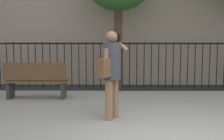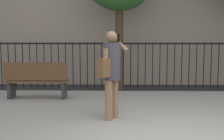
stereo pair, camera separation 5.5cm
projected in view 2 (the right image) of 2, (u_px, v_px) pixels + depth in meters
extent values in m
cube|color=#9E9B93|center=(155.00, 112.00, 6.16)|extent=(28.00, 4.40, 0.15)
cube|color=black|center=(142.00, 44.00, 9.68)|extent=(12.00, 0.04, 0.06)
cylinder|color=black|center=(1.00, 65.00, 9.87)|extent=(0.03, 0.03, 1.60)
cylinder|color=black|center=(9.00, 65.00, 9.87)|extent=(0.03, 0.03, 1.60)
cylinder|color=black|center=(16.00, 65.00, 9.86)|extent=(0.03, 0.03, 1.60)
cylinder|color=black|center=(23.00, 65.00, 9.86)|extent=(0.03, 0.03, 1.60)
cylinder|color=black|center=(30.00, 65.00, 9.85)|extent=(0.03, 0.03, 1.60)
cylinder|color=black|center=(37.00, 65.00, 9.84)|extent=(0.03, 0.03, 1.60)
cylinder|color=black|center=(44.00, 65.00, 9.84)|extent=(0.03, 0.03, 1.60)
cylinder|color=black|center=(51.00, 65.00, 9.83)|extent=(0.03, 0.03, 1.60)
cylinder|color=black|center=(59.00, 65.00, 9.83)|extent=(0.03, 0.03, 1.60)
cylinder|color=black|center=(66.00, 65.00, 9.82)|extent=(0.03, 0.03, 1.60)
cylinder|color=black|center=(73.00, 65.00, 9.82)|extent=(0.03, 0.03, 1.60)
cylinder|color=black|center=(80.00, 65.00, 9.81)|extent=(0.03, 0.03, 1.60)
cylinder|color=black|center=(87.00, 65.00, 9.80)|extent=(0.03, 0.03, 1.60)
cylinder|color=black|center=(95.00, 65.00, 9.80)|extent=(0.03, 0.03, 1.60)
cylinder|color=black|center=(102.00, 65.00, 9.79)|extent=(0.03, 0.03, 1.60)
cylinder|color=black|center=(109.00, 65.00, 9.79)|extent=(0.03, 0.03, 1.60)
cylinder|color=black|center=(116.00, 65.00, 9.78)|extent=(0.03, 0.03, 1.60)
cylinder|color=black|center=(123.00, 65.00, 9.78)|extent=(0.03, 0.03, 1.60)
cylinder|color=black|center=(131.00, 65.00, 9.77)|extent=(0.03, 0.03, 1.60)
cylinder|color=black|center=(138.00, 65.00, 9.76)|extent=(0.03, 0.03, 1.60)
cylinder|color=black|center=(145.00, 65.00, 9.76)|extent=(0.03, 0.03, 1.60)
cylinder|color=black|center=(153.00, 65.00, 9.75)|extent=(0.03, 0.03, 1.60)
cylinder|color=black|center=(160.00, 65.00, 9.75)|extent=(0.03, 0.03, 1.60)
cylinder|color=black|center=(167.00, 65.00, 9.74)|extent=(0.03, 0.03, 1.60)
cylinder|color=black|center=(174.00, 65.00, 9.74)|extent=(0.03, 0.03, 1.60)
cylinder|color=black|center=(182.00, 65.00, 9.73)|extent=(0.03, 0.03, 1.60)
cylinder|color=black|center=(189.00, 65.00, 9.72)|extent=(0.03, 0.03, 1.60)
cylinder|color=black|center=(196.00, 65.00, 9.72)|extent=(0.03, 0.03, 1.60)
cylinder|color=black|center=(204.00, 65.00, 9.71)|extent=(0.03, 0.03, 1.60)
cylinder|color=black|center=(211.00, 65.00, 9.71)|extent=(0.03, 0.03, 1.60)
cylinder|color=black|center=(218.00, 65.00, 9.70)|extent=(0.03, 0.03, 1.60)
cylinder|color=#936B4C|center=(114.00, 98.00, 5.43)|extent=(0.15, 0.15, 0.77)
cylinder|color=#936B4C|center=(109.00, 100.00, 5.26)|extent=(0.15, 0.15, 0.77)
cylinder|color=#3F3F47|center=(112.00, 61.00, 5.27)|extent=(0.47, 0.47, 0.70)
sphere|color=#936B4C|center=(112.00, 37.00, 5.22)|extent=(0.22, 0.22, 0.22)
cylinder|color=#936B4C|center=(117.00, 42.00, 5.39)|extent=(0.46, 0.33, 0.38)
cylinder|color=#936B4C|center=(106.00, 63.00, 5.10)|extent=(0.09, 0.09, 0.53)
cube|color=black|center=(119.00, 38.00, 5.31)|extent=(0.05, 0.06, 0.15)
cube|color=brown|center=(104.00, 68.00, 5.06)|extent=(0.28, 0.32, 0.34)
cube|color=brown|center=(38.00, 81.00, 7.28)|extent=(1.60, 0.45, 0.05)
cube|color=brown|center=(35.00, 71.00, 7.05)|extent=(1.60, 0.06, 0.44)
cube|color=#333338|center=(12.00, 90.00, 7.32)|extent=(0.08, 0.41, 0.40)
cube|color=#333338|center=(64.00, 91.00, 7.29)|extent=(0.08, 0.41, 0.40)
cylinder|color=#4C3823|center=(119.00, 43.00, 8.94)|extent=(0.25, 0.25, 3.13)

